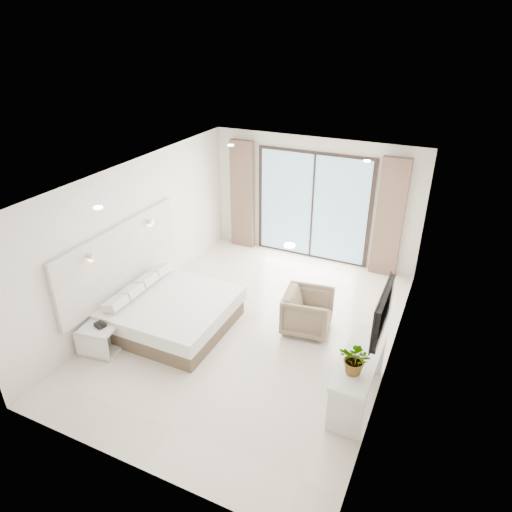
# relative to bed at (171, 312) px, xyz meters

# --- Properties ---
(ground) EXTENTS (6.20, 6.20, 0.00)m
(ground) POSITION_rel_bed_xyz_m (1.32, 0.52, -0.29)
(ground) COLOR beige
(ground) RESTS_ON ground
(room_shell) EXTENTS (4.62, 6.22, 2.72)m
(room_shell) POSITION_rel_bed_xyz_m (1.12, 1.19, 1.29)
(room_shell) COLOR silver
(room_shell) RESTS_ON ground
(bed) EXTENTS (1.98, 1.88, 0.69)m
(bed) POSITION_rel_bed_xyz_m (0.00, 0.00, 0.00)
(bed) COLOR brown
(bed) RESTS_ON ground
(nightstand) EXTENTS (0.59, 0.51, 0.48)m
(nightstand) POSITION_rel_bed_xyz_m (-0.61, -1.08, -0.05)
(nightstand) COLOR silver
(nightstand) RESTS_ON ground
(phone) EXTENTS (0.20, 0.17, 0.06)m
(phone) POSITION_rel_bed_xyz_m (-0.60, -1.04, 0.23)
(phone) COLOR black
(phone) RESTS_ON nightstand
(console_desk) EXTENTS (0.47, 1.52, 0.77)m
(console_desk) POSITION_rel_bed_xyz_m (3.36, -0.38, 0.27)
(console_desk) COLOR silver
(console_desk) RESTS_ON ground
(plant) EXTENTS (0.48, 0.51, 0.35)m
(plant) POSITION_rel_bed_xyz_m (3.36, -0.72, 0.65)
(plant) COLOR #33662D
(plant) RESTS_ON console_desk
(armchair) EXTENTS (0.83, 0.87, 0.81)m
(armchair) POSITION_rel_bed_xyz_m (2.19, 0.91, 0.11)
(armchair) COLOR #826655
(armchair) RESTS_ON ground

